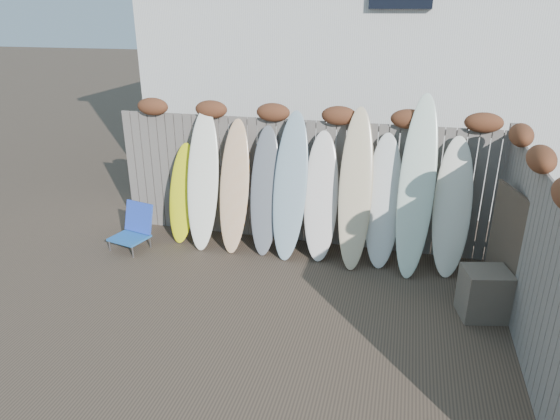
% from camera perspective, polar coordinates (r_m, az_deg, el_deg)
% --- Properties ---
extents(ground, '(80.00, 80.00, 0.00)m').
position_cam_1_polar(ground, '(6.26, -2.76, -12.57)').
color(ground, '#493A2D').
extents(back_fence, '(6.05, 0.28, 2.24)m').
position_cam_1_polar(back_fence, '(7.83, 2.58, 4.38)').
color(back_fence, slate).
rests_on(back_fence, ground).
extents(right_fence, '(0.28, 4.40, 2.24)m').
position_cam_1_polar(right_fence, '(5.89, 27.08, -4.74)').
color(right_fence, slate).
rests_on(right_fence, ground).
extents(house, '(8.50, 5.50, 6.33)m').
position_cam_1_polar(house, '(11.47, 9.53, 19.97)').
color(house, silver).
rests_on(house, ground).
extents(beach_chair, '(0.64, 0.67, 0.70)m').
position_cam_1_polar(beach_chair, '(8.26, -16.33, -1.94)').
color(beach_chair, '#2363B1').
rests_on(beach_chair, ground).
extents(wooden_crate, '(0.63, 0.56, 0.63)m').
position_cam_1_polar(wooden_crate, '(6.68, 22.29, -8.82)').
color(wooden_crate, brown).
rests_on(wooden_crate, ground).
extents(lattice_panel, '(0.30, 1.01, 1.54)m').
position_cam_1_polar(lattice_panel, '(6.78, 24.57, -4.34)').
color(lattice_panel, '#342C20').
rests_on(lattice_panel, ground).
extents(surfboard_0, '(0.48, 0.59, 1.57)m').
position_cam_1_polar(surfboard_0, '(8.21, -11.06, 1.89)').
color(surfboard_0, '#F6F210').
rests_on(surfboard_0, ground).
extents(surfboard_1, '(0.57, 0.80, 2.14)m').
position_cam_1_polar(surfboard_1, '(7.90, -8.80, 3.43)').
color(surfboard_1, white).
rests_on(surfboard_1, ground).
extents(surfboard_2, '(0.49, 0.73, 2.01)m').
position_cam_1_polar(surfboard_2, '(7.74, -5.23, 2.69)').
color(surfboard_2, '#EBA172').
rests_on(surfboard_2, ground).
extents(surfboard_3, '(0.51, 0.72, 1.93)m').
position_cam_1_polar(surfboard_3, '(7.64, -1.70, 2.19)').
color(surfboard_3, slate).
rests_on(surfboard_3, ground).
extents(surfboard_4, '(0.53, 0.78, 2.17)m').
position_cam_1_polar(surfboard_4, '(7.48, 1.18, 2.74)').
color(surfboard_4, '#8EAAB8').
rests_on(surfboard_4, ground).
extents(surfboard_5, '(0.58, 0.72, 1.89)m').
position_cam_1_polar(surfboard_5, '(7.48, 4.71, 1.54)').
color(surfboard_5, white).
rests_on(surfboard_5, ground).
extents(surfboard_6, '(0.53, 0.83, 2.27)m').
position_cam_1_polar(surfboard_6, '(7.27, 8.64, 2.36)').
color(surfboard_6, beige).
rests_on(surfboard_6, ground).
extents(surfboard_7, '(0.54, 0.70, 1.91)m').
position_cam_1_polar(surfboard_7, '(7.40, 11.72, 0.99)').
color(surfboard_7, silver).
rests_on(surfboard_7, ground).
extents(surfboard_8, '(0.54, 0.90, 2.49)m').
position_cam_1_polar(surfboard_8, '(7.21, 15.35, 2.54)').
color(surfboard_8, silver).
rests_on(surfboard_8, ground).
extents(surfboard_9, '(0.52, 0.69, 1.93)m').
position_cam_1_polar(surfboard_9, '(7.40, 19.09, 0.28)').
color(surfboard_9, white).
rests_on(surfboard_9, ground).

